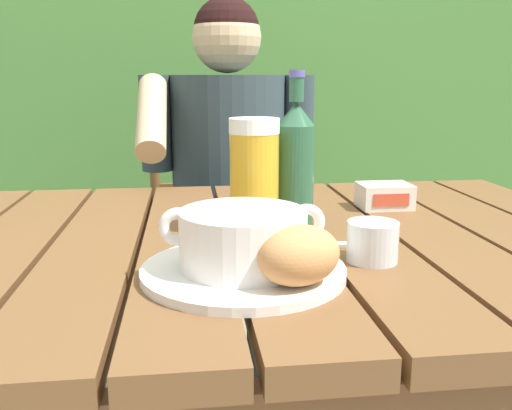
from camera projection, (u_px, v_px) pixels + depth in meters
name	position (u px, v px, depth m)	size (l,w,h in m)	color
dining_table	(267.00, 291.00, 0.93)	(1.22, 0.85, 0.75)	brown
hedge_backdrop	(270.00, 49.00, 2.62)	(3.12, 1.00, 2.16)	#467A36
chair_near_diner	(226.00, 242.00, 1.80)	(0.49, 0.44, 0.98)	brown
person_eating	(228.00, 181.00, 1.56)	(0.48, 0.47, 1.21)	#2D3D43
serving_plate	(243.00, 271.00, 0.72)	(0.27, 0.27, 0.01)	white
soup_bowl	(243.00, 237.00, 0.71)	(0.21, 0.16, 0.08)	white
bread_roll	(301.00, 255.00, 0.65)	(0.13, 0.12, 0.07)	tan
beer_glass	(254.00, 176.00, 0.90)	(0.08, 0.08, 0.19)	gold
beer_bottle	(296.00, 163.00, 0.93)	(0.06, 0.06, 0.26)	#2B5A3C
water_glass_small	(372.00, 242.00, 0.77)	(0.07, 0.07, 0.06)	silver
butter_tub	(384.00, 196.00, 1.09)	(0.10, 0.08, 0.05)	white
table_knife	(317.00, 244.00, 0.84)	(0.17, 0.04, 0.01)	silver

